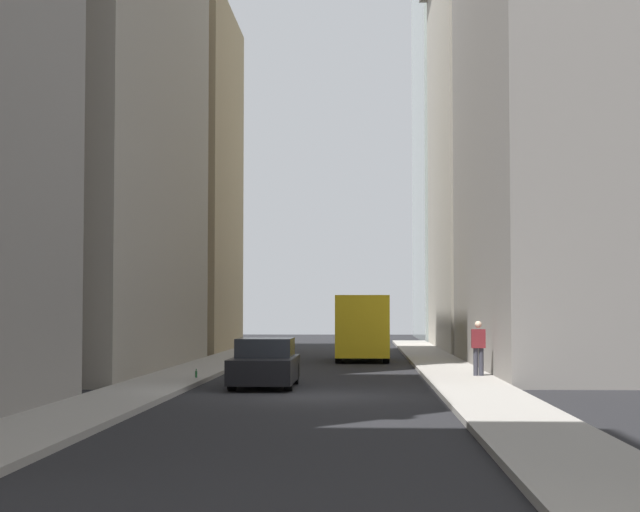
# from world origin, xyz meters

# --- Properties ---
(ground_plane) EXTENTS (135.00, 135.00, 0.00)m
(ground_plane) POSITION_xyz_m (0.00, 0.00, 0.00)
(ground_plane) COLOR black
(sidewalk_right) EXTENTS (90.00, 2.20, 0.14)m
(sidewalk_right) POSITION_xyz_m (0.00, 4.50, 0.07)
(sidewalk_right) COLOR gray
(sidewalk_right) RESTS_ON ground_plane
(sidewalk_left) EXTENTS (90.00, 2.20, 0.14)m
(sidewalk_left) POSITION_xyz_m (0.00, -4.50, 0.07)
(sidewalk_left) COLOR gray
(sidewalk_left) RESTS_ON ground_plane
(building_left_midfar) EXTENTS (19.05, 10.00, 20.39)m
(building_left_midfar) POSITION_xyz_m (11.78, -10.60, 10.19)
(building_left_midfar) COLOR gray
(building_left_midfar) RESTS_ON ground_plane
(building_left_far) EXTENTS (17.87, 10.50, 25.87)m
(building_left_far) POSITION_xyz_m (31.90, -10.59, 12.94)
(building_left_far) COLOR #A8A091
(building_left_far) RESTS_ON ground_plane
(building_right_far) EXTENTS (12.05, 10.00, 18.35)m
(building_right_far) POSITION_xyz_m (28.36, 10.60, 9.17)
(building_right_far) COLOR #9E8966
(building_right_far) RESTS_ON ground_plane
(delivery_truck) EXTENTS (6.46, 2.25, 2.84)m
(delivery_truck) POSITION_xyz_m (19.09, -1.40, 1.46)
(delivery_truck) COLOR yellow
(delivery_truck) RESTS_ON ground_plane
(sedan_black) EXTENTS (4.30, 1.78, 1.42)m
(sedan_black) POSITION_xyz_m (2.92, 1.40, 0.66)
(sedan_black) COLOR black
(sedan_black) RESTS_ON ground_plane
(pedestrian) EXTENTS (0.26, 0.44, 1.74)m
(pedestrian) POSITION_xyz_m (6.37, -5.11, 1.09)
(pedestrian) COLOR #33333D
(pedestrian) RESTS_ON sidewalk_left
(discarded_bottle) EXTENTS (0.07, 0.07, 0.27)m
(discarded_bottle) POSITION_xyz_m (5.08, 3.74, 0.25)
(discarded_bottle) COLOR #236033
(discarded_bottle) RESTS_ON sidewalk_right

